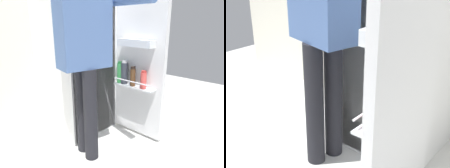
# 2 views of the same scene
# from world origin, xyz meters

# --- Properties ---
(ground_plane) EXTENTS (5.79, 5.79, 0.00)m
(ground_plane) POSITION_xyz_m (0.00, 0.00, 0.00)
(ground_plane) COLOR silver
(kitchen_wall) EXTENTS (4.40, 0.10, 2.60)m
(kitchen_wall) POSITION_xyz_m (0.00, 0.96, 1.30)
(kitchen_wall) COLOR silver
(kitchen_wall) RESTS_ON ground_plane
(refrigerator) EXTENTS (0.66, 1.24, 1.77)m
(refrigerator) POSITION_xyz_m (0.03, 0.53, 0.88)
(refrigerator) COLOR white
(refrigerator) RESTS_ON ground_plane
(person) EXTENTS (0.55, 0.78, 1.65)m
(person) POSITION_xyz_m (-0.27, 0.08, 0.99)
(person) COLOR black
(person) RESTS_ON ground_plane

